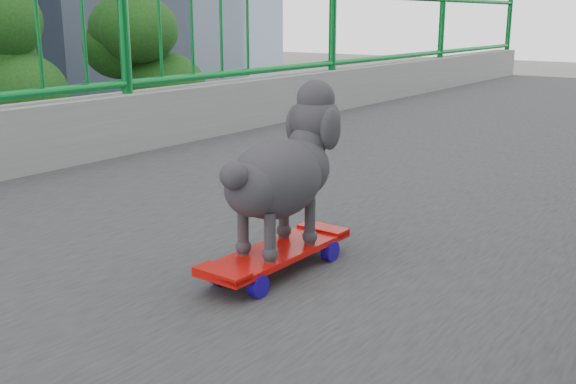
{
  "coord_description": "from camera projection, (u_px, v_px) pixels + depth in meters",
  "views": [
    {
      "loc": [
        1.36,
        3.63,
        7.69
      ],
      "look_at": [
        0.31,
        5.08,
        7.22
      ],
      "focal_mm": 42.0,
      "sensor_mm": 36.0,
      "label": 1
    }
  ],
  "objects": [
    {
      "name": "poodle",
      "position": [
        283.0,
        170.0,
        1.82
      ],
      "size": [
        0.21,
        0.49,
        0.41
      ],
      "rotation": [
        0.0,
        0.0,
        -0.02
      ],
      "color": "#2D2B30",
      "rests_on": "skateboard"
    },
    {
      "name": "skateboard",
      "position": [
        277.0,
        255.0,
        1.86
      ],
      "size": [
        0.17,
        0.52,
        0.07
      ],
      "rotation": [
        0.0,
        0.0,
        -0.02
      ],
      "color": "red",
      "rests_on": "footbridge"
    },
    {
      "name": "car_1",
      "position": [
        217.0,
        306.0,
        16.81
      ],
      "size": [
        1.48,
        4.26,
        1.4
      ],
      "primitive_type": "imported",
      "color": "red",
      "rests_on": "ground"
    }
  ]
}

